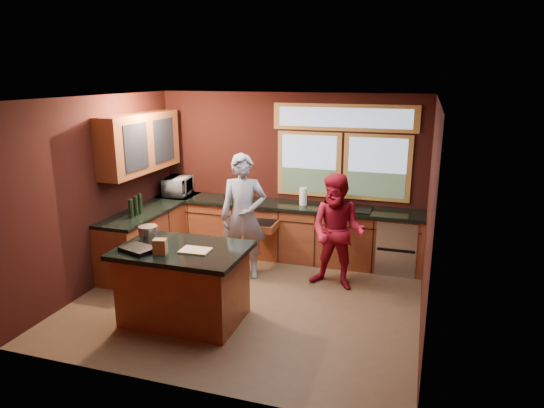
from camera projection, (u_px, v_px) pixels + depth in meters
The scene contains 14 objects.
floor at pixel (248, 299), 6.62m from camera, with size 4.50×4.50×0.00m, color brown.
room_shell at pixel (214, 163), 6.62m from camera, with size 4.52×4.02×2.71m.
back_counter at pixel (295, 231), 8.00m from camera, with size 4.50×0.64×0.93m.
left_counter at pixel (153, 234), 7.84m from camera, with size 0.64×2.30×0.93m.
island at pixel (184, 284), 5.97m from camera, with size 1.55×1.05×0.95m.
person_grey at pixel (243, 217), 7.17m from camera, with size 0.68×0.45×1.87m, color slate.
person_red at pixel (337, 232), 6.81m from camera, with size 0.81×0.63×1.66m, color maroon.
microwave at pixel (178, 186), 8.46m from camera, with size 0.58×0.39×0.32m, color #999999.
potted_plant at pixel (337, 194), 7.68m from camera, with size 0.37×0.32×0.41m, color #999999.
paper_towel at pixel (303, 196), 7.81m from camera, with size 0.12×0.12×0.28m, color white.
cutting_board at pixel (195, 250), 5.74m from camera, with size 0.35×0.25×0.02m, color tan.
stock_pot at pixel (148, 233), 6.13m from camera, with size 0.24×0.24×0.18m, color #B6B5BA.
paper_bag at pixel (160, 247), 5.64m from camera, with size 0.15×0.12×0.18m, color brown.
black_tray at pixel (138, 249), 5.74m from camera, with size 0.40×0.28×0.05m, color black.
Camera 1 is at (2.13, -5.67, 2.98)m, focal length 32.00 mm.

